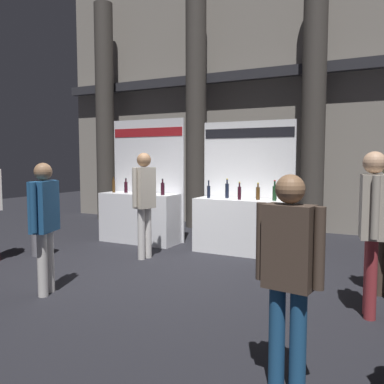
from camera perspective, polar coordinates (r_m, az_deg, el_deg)
name	(u,v)px	position (r m, az deg, el deg)	size (l,w,h in m)	color
ground_plane	(164,272)	(6.38, -3.99, -11.19)	(24.00, 24.00, 0.00)	black
hall_colonnade	(258,93)	(10.39, 9.30, 13.53)	(11.73, 1.12, 6.87)	gray
exhibitor_booth_0	(141,212)	(8.55, -7.21, -2.77)	(1.74, 0.66, 2.57)	white
exhibitor_booth_1	(242,220)	(7.58, 7.04, -3.90)	(1.80, 0.66, 2.45)	white
trash_bin	(42,236)	(7.87, -20.36, -5.84)	(0.36, 0.36, 0.69)	slate
visitor_1	(372,218)	(4.83, 24.00, -3.37)	(0.31, 0.53, 1.83)	maroon
visitor_3	(44,217)	(5.50, -20.01, -3.26)	(0.34, 0.58, 1.69)	silver
visitor_6	(144,196)	(7.06, -6.72, -0.51)	(0.32, 0.49, 1.84)	silver
visitor_8	(289,266)	(3.13, 13.42, -10.06)	(0.52, 0.25, 1.64)	navy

